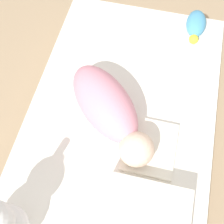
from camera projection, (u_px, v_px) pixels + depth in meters
ground_plane at (118, 144)px, 1.49m from camera, size 12.00×12.00×0.00m
bed_mattress at (119, 134)px, 1.38m from camera, size 1.33×0.77×0.23m
burp_cloth at (150, 147)px, 1.22m from camera, size 0.23×0.20×0.02m
swaddled_baby at (109, 109)px, 1.21m from camera, size 0.43×0.43×0.17m
turtle_plush at (196, 25)px, 1.49m from camera, size 0.20×0.09×0.07m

